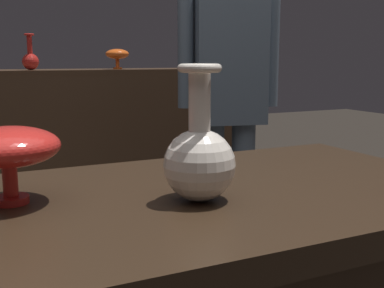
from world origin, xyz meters
TOP-DOWN VIEW (x-y plane):
  - back_display_shelf at (0.00, 2.20)m, footprint 2.60×0.40m
  - vase_centerpiece at (-0.00, -0.06)m, footprint 0.13×0.13m
  - vase_left_accent at (-0.31, 0.07)m, footprint 0.18×0.18m
  - shelf_vase_far_right at (1.04, 2.25)m, footprint 0.09×0.09m
  - shelf_vase_right at (0.52, 2.13)m, footprint 0.15×0.15m
  - shelf_vase_center at (0.00, 2.13)m, footprint 0.10×0.10m
  - visitor_near_right at (0.73, 1.10)m, footprint 0.46×0.25m

SIDE VIEW (x-z plane):
  - back_display_shelf at x=0.00m, z-range 0.00..0.99m
  - vase_centerpiece at x=0.00m, z-range 0.76..1.00m
  - vase_left_accent at x=-0.31m, z-range 0.83..0.97m
  - visitor_near_right at x=0.73m, z-range 0.13..1.68m
  - shelf_vase_far_right at x=1.04m, z-range 0.96..1.13m
  - shelf_vase_center at x=0.00m, z-range 0.95..1.16m
  - shelf_vase_right at x=0.52m, z-range 1.02..1.14m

